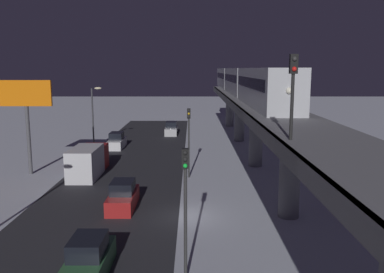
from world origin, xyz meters
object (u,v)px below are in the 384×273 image
sedan_red (123,197)px  commercial_billboard (26,103)px  sedan_silver (171,129)px  sedan_white (117,142)px  traffic_light_near (185,196)px  subway_train (241,80)px  delivery_van (88,161)px  rail_signal (293,82)px  traffic_light_mid (189,133)px  sedan_green (89,260)px

sedan_red → commercial_billboard: bearing=137.7°
commercial_billboard → sedan_silver: bearing=-117.5°
sedan_white → traffic_light_near: bearing=105.9°
subway_train → delivery_van: 25.20m
rail_signal → delivery_van: (14.48, -18.30, -7.99)m
sedan_red → traffic_light_mid: (-4.70, -8.22, 3.40)m
rail_signal → sedan_green: size_ratio=0.87×
rail_signal → subway_train: bearing=-93.0°
sedan_silver → traffic_light_near: (-2.90, 43.30, 3.41)m
sedan_red → delivery_van: size_ratio=0.61×
rail_signal → traffic_light_mid: 18.80m
sedan_green → delivery_van: size_ratio=0.62×
traffic_light_mid → commercial_billboard: size_ratio=0.72×
sedan_red → sedan_white: same height
subway_train → traffic_light_mid: bearing=69.9°
subway_train → traffic_light_near: (6.85, 37.24, -4.19)m
delivery_van → commercial_billboard: 7.88m
sedan_white → delivery_van: size_ratio=0.64×
subway_train → sedan_white: subway_train is taller
delivery_van → commercial_billboard: size_ratio=0.83×
sedan_silver → sedan_red: bearing=-93.1°
traffic_light_mid → commercial_billboard: 15.42m
traffic_light_near → traffic_light_mid: same height
sedan_silver → sedan_white: bearing=-121.2°
traffic_light_mid → subway_train: bearing=-110.1°
subway_train → rail_signal: rail_signal is taller
sedan_silver → subway_train: bearing=-31.9°
commercial_billboard → sedan_green: bearing=118.4°
rail_signal → traffic_light_mid: (4.98, -17.38, -5.14)m
sedan_green → traffic_light_mid: size_ratio=0.72×
sedan_red → traffic_light_near: traffic_light_near is taller
sedan_silver → delivery_van: (6.60, 23.90, 0.56)m
traffic_light_mid → sedan_white: bearing=-56.9°
commercial_billboard → delivery_van: bearing=176.2°
delivery_van → commercial_billboard: bearing=-3.8°
sedan_silver → commercial_billboard: bearing=-117.5°
sedan_green → rail_signal: bearing=3.7°
sedan_white → delivery_van: (0.20, 13.34, 0.55)m
sedan_white → subway_train: bearing=-164.4°
sedan_silver → sedan_white: same height
sedan_green → traffic_light_near: bearing=-5.7°
sedan_green → sedan_silver: bearing=87.6°
subway_train → rail_signal: bearing=87.0°
commercial_billboard → rail_signal: bearing=137.1°
subway_train → delivery_van: (16.35, 17.84, -7.04)m
subway_train → rail_signal: (1.87, 36.13, 0.95)m
sedan_white → delivery_van: delivery_van is taller
sedan_green → traffic_light_mid: bearing=75.4°
sedan_silver → commercial_billboard: size_ratio=0.51×
subway_train → sedan_red: size_ratio=12.27×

